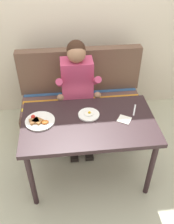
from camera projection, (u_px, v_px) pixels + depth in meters
name	position (u px, v px, depth m)	size (l,w,h in m)	color
ground_plane	(89.00, 173.00, 2.64)	(8.00, 8.00, 0.00)	beige
back_wall	(76.00, 12.00, 2.82)	(4.40, 0.10, 2.60)	beige
table	(89.00, 128.00, 2.24)	(1.20, 0.70, 0.73)	black
couch	(82.00, 106.00, 3.03)	(1.44, 0.56, 1.00)	brown
person	(78.00, 85.00, 2.63)	(0.45, 0.61, 1.21)	#C13F66
plate_breakfast	(39.00, 121.00, 2.18)	(0.26, 0.26, 0.05)	white
plate_eggs	(89.00, 114.00, 2.25)	(0.20, 0.20, 0.04)	white
napkin	(124.00, 119.00, 2.21)	(0.11, 0.10, 0.01)	silver
fork	(134.00, 110.00, 2.31)	(0.01, 0.17, 0.01)	silver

